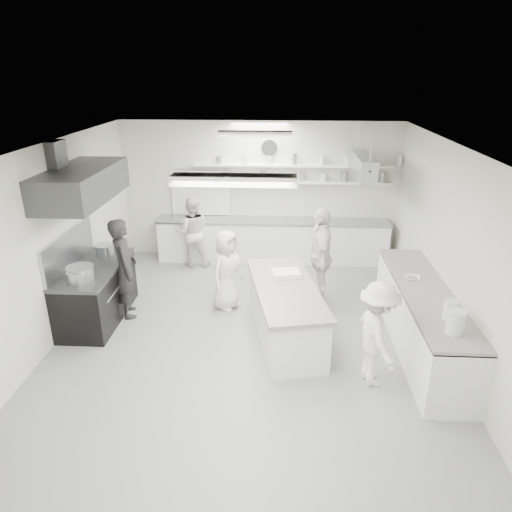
# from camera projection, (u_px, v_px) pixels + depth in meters

# --- Properties ---
(floor) EXTENTS (6.00, 7.00, 0.02)m
(floor) POSITION_uv_depth(u_px,v_px,m) (248.00, 335.00, 7.57)
(floor) COLOR #95949A
(floor) RESTS_ON ground
(ceiling) EXTENTS (6.00, 7.00, 0.02)m
(ceiling) POSITION_uv_depth(u_px,v_px,m) (247.00, 146.00, 6.44)
(ceiling) COLOR white
(ceiling) RESTS_ON wall_back
(wall_back) EXTENTS (6.00, 0.04, 3.00)m
(wall_back) POSITION_uv_depth(u_px,v_px,m) (260.00, 191.00, 10.24)
(wall_back) COLOR beige
(wall_back) RESTS_ON floor
(wall_front) EXTENTS (6.00, 0.04, 3.00)m
(wall_front) POSITION_uv_depth(u_px,v_px,m) (215.00, 403.00, 3.76)
(wall_front) COLOR beige
(wall_front) RESTS_ON floor
(wall_left) EXTENTS (0.04, 7.00, 3.00)m
(wall_left) POSITION_uv_depth(u_px,v_px,m) (53.00, 244.00, 7.16)
(wall_left) COLOR beige
(wall_left) RESTS_ON floor
(wall_right) EXTENTS (0.04, 7.00, 3.00)m
(wall_right) POSITION_uv_depth(u_px,v_px,m) (452.00, 252.00, 6.84)
(wall_right) COLOR beige
(wall_right) RESTS_ON floor
(stove) EXTENTS (0.80, 1.80, 0.90)m
(stove) POSITION_uv_depth(u_px,v_px,m) (97.00, 294.00, 7.91)
(stove) COLOR black
(stove) RESTS_ON floor
(exhaust_hood) EXTENTS (0.85, 2.00, 0.50)m
(exhaust_hood) POSITION_uv_depth(u_px,v_px,m) (81.00, 184.00, 7.20)
(exhaust_hood) COLOR #393A3C
(exhaust_hood) RESTS_ON wall_left
(back_counter) EXTENTS (5.00, 0.60, 0.92)m
(back_counter) POSITION_uv_depth(u_px,v_px,m) (272.00, 241.00, 10.34)
(back_counter) COLOR white
(back_counter) RESTS_ON floor
(shelf_lower) EXTENTS (4.20, 0.26, 0.04)m
(shelf_lower) POSITION_uv_depth(u_px,v_px,m) (292.00, 182.00, 9.99)
(shelf_lower) COLOR white
(shelf_lower) RESTS_ON wall_back
(shelf_upper) EXTENTS (4.20, 0.26, 0.04)m
(shelf_upper) POSITION_uv_depth(u_px,v_px,m) (293.00, 165.00, 9.86)
(shelf_upper) COLOR white
(shelf_upper) RESTS_ON wall_back
(pass_through_window) EXTENTS (1.30, 0.04, 1.00)m
(pass_through_window) POSITION_uv_depth(u_px,v_px,m) (201.00, 193.00, 10.31)
(pass_through_window) COLOR black
(pass_through_window) RESTS_ON wall_back
(wall_clock) EXTENTS (0.32, 0.05, 0.32)m
(wall_clock) POSITION_uv_depth(u_px,v_px,m) (269.00, 148.00, 9.84)
(wall_clock) COLOR white
(wall_clock) RESTS_ON wall_back
(right_counter) EXTENTS (0.74, 3.30, 0.94)m
(right_counter) POSITION_uv_depth(u_px,v_px,m) (422.00, 320.00, 7.06)
(right_counter) COLOR white
(right_counter) RESTS_ON floor
(pot_rack) EXTENTS (0.30, 1.60, 0.40)m
(pot_rack) POSITION_uv_depth(u_px,v_px,m) (363.00, 165.00, 8.82)
(pot_rack) COLOR #9D9FA5
(pot_rack) RESTS_ON ceiling
(light_fixture_front) EXTENTS (1.30, 0.25, 0.10)m
(light_fixture_front) POSITION_uv_depth(u_px,v_px,m) (234.00, 180.00, 4.80)
(light_fixture_front) COLOR white
(light_fixture_front) RESTS_ON ceiling
(light_fixture_rear) EXTENTS (1.30, 0.25, 0.10)m
(light_fixture_rear) POSITION_uv_depth(u_px,v_px,m) (255.00, 134.00, 8.13)
(light_fixture_rear) COLOR white
(light_fixture_rear) RESTS_ON ceiling
(prep_island) EXTENTS (1.27, 2.38, 0.83)m
(prep_island) POSITION_uv_depth(u_px,v_px,m) (285.00, 313.00, 7.37)
(prep_island) COLOR white
(prep_island) RESTS_ON floor
(stove_pot) EXTENTS (0.42, 0.42, 0.25)m
(stove_pot) POSITION_uv_depth(u_px,v_px,m) (81.00, 274.00, 7.24)
(stove_pot) COLOR #9D9FA5
(stove_pot) RESTS_ON stove
(cook_stove) EXTENTS (0.63, 0.75, 1.74)m
(cook_stove) POSITION_uv_depth(u_px,v_px,m) (125.00, 268.00, 7.88)
(cook_stove) COLOR black
(cook_stove) RESTS_ON floor
(cook_back) EXTENTS (0.79, 0.65, 1.53)m
(cook_back) POSITION_uv_depth(u_px,v_px,m) (192.00, 232.00, 9.97)
(cook_back) COLOR silver
(cook_back) RESTS_ON floor
(cook_island_left) EXTENTS (0.77, 0.84, 1.45)m
(cook_island_left) POSITION_uv_depth(u_px,v_px,m) (227.00, 270.00, 8.18)
(cook_island_left) COLOR silver
(cook_island_left) RESTS_ON floor
(cook_island_right) EXTENTS (0.44, 1.05, 1.78)m
(cook_island_right) POSITION_uv_depth(u_px,v_px,m) (320.00, 256.00, 8.33)
(cook_island_right) COLOR silver
(cook_island_right) RESTS_ON floor
(cook_right) EXTENTS (0.73, 1.05, 1.49)m
(cook_right) POSITION_uv_depth(u_px,v_px,m) (377.00, 334.00, 6.16)
(cook_right) COLOR silver
(cook_right) RESTS_ON floor
(bowl_island_a) EXTENTS (0.30, 0.30, 0.06)m
(bowl_island_a) POSITION_uv_depth(u_px,v_px,m) (294.00, 273.00, 7.74)
(bowl_island_a) COLOR #9D9FA5
(bowl_island_a) RESTS_ON prep_island
(bowl_island_b) EXTENTS (0.26, 0.26, 0.07)m
(bowl_island_b) POSITION_uv_depth(u_px,v_px,m) (277.00, 271.00, 7.77)
(bowl_island_b) COLOR white
(bowl_island_b) RESTS_ON prep_island
(bowl_right) EXTENTS (0.27, 0.27, 0.06)m
(bowl_right) POSITION_uv_depth(u_px,v_px,m) (412.00, 279.00, 7.26)
(bowl_right) COLOR white
(bowl_right) RESTS_ON right_counter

